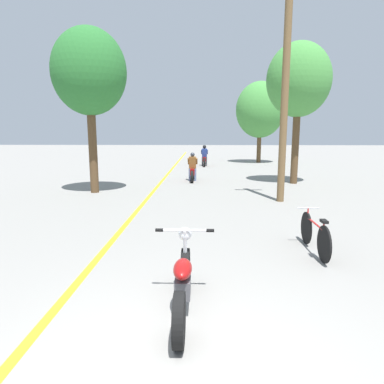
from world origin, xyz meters
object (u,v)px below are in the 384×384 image
Objects in this scene: roadside_tree_right_far at (260,110)px; roadside_tree_left at (89,73)px; roadside_tree_right_near at (299,81)px; bicycle_parked at (315,234)px; utility_pole at (285,90)px; motorcycle_rider_far at (204,158)px; motorcycle_foreground at (183,282)px; motorcycle_rider_lead at (193,170)px.

roadside_tree_right_far is 0.99× the size of roadside_tree_left.
roadside_tree_right_near is 10.33m from bicycle_parked.
roadside_tree_right_far is at bearing 89.28° from roadside_tree_right_near.
utility_pole is at bearing 84.76° from bicycle_parked.
motorcycle_rider_far is (4.34, 10.82, -3.94)m from roadside_tree_left.
motorcycle_foreground is (-4.44, -11.54, -4.14)m from roadside_tree_right_near.
roadside_tree_right_near is 9.97m from motorcycle_rider_far.
utility_pole is at bearing -110.16° from roadside_tree_right_near.
motorcycle_rider_lead is 0.91× the size of motorcycle_rider_far.
utility_pole is 13.00m from motorcycle_rider_far.
motorcycle_rider_far is at bearing 116.41° from roadside_tree_right_near.
motorcycle_rider_far reaches higher than motorcycle_foreground.
roadside_tree_left is 3.16× the size of motorcycle_rider_lead.
bicycle_parked is (-0.46, -5.05, -3.30)m from utility_pole.
roadside_tree_right_near is 3.20× the size of motorcycle_rider_lead.
motorcycle_foreground is 3.36m from bicycle_parked.
motorcycle_foreground is at bearing -65.99° from roadside_tree_left.
roadside_tree_left is at bearing -111.85° from motorcycle_rider_far.
motorcycle_foreground is 19.73m from motorcycle_rider_far.
roadside_tree_right_near reaches higher than bicycle_parked.
roadside_tree_right_far reaches higher than bicycle_parked.
utility_pole is 3.68× the size of motorcycle_rider_lead.
motorcycle_rider_lead is (-4.67, 0.70, -4.03)m from roadside_tree_right_near.
roadside_tree_right_near is at bearing -8.54° from motorcycle_rider_lead.
utility_pole is 4.55m from roadside_tree_right_near.
roadside_tree_right_far reaches higher than motorcycle_rider_far.
bicycle_parked is (2.44, 2.31, -0.04)m from motorcycle_foreground.
utility_pole reaches higher than roadside_tree_right_near.
utility_pole reaches higher than bicycle_parked.
motorcycle_rider_lead is (3.73, 3.35, -3.97)m from roadside_tree_left.
roadside_tree_right_far is (1.67, 15.08, 0.32)m from utility_pole.
motorcycle_rider_far is (-4.20, -2.72, -3.43)m from roadside_tree_right_far.
roadside_tree_right_near is 13.04m from motorcycle_foreground.
motorcycle_foreground reaches higher than bicycle_parked.
motorcycle_rider_lead is at bearing -94.68° from motorcycle_rider_far.
roadside_tree_right_far is at bearing 83.94° from bicycle_parked.
motorcycle_rider_far is 17.54m from bicycle_parked.
utility_pole is 6.05m from bicycle_parked.
motorcycle_rider_far is at bearing 88.90° from motorcycle_foreground.
bicycle_parked is (6.40, -6.59, -4.12)m from roadside_tree_left.
roadside_tree_right_near is 6.21m from motorcycle_rider_lead.
roadside_tree_left reaches higher than motorcycle_rider_far.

